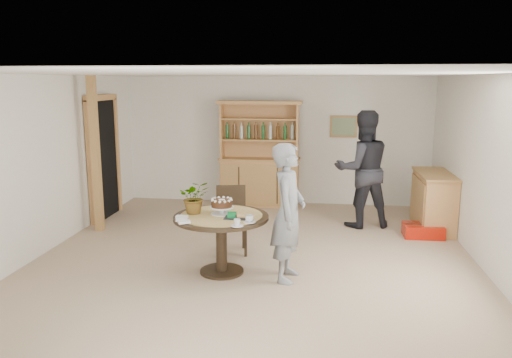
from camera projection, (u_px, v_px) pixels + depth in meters
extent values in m
plane|color=tan|center=(253.00, 264.00, 6.70)|extent=(7.00, 7.00, 0.00)
cube|color=white|center=(276.00, 141.00, 9.86)|extent=(6.00, 0.04, 2.50)
cube|color=white|center=(175.00, 274.00, 3.05)|extent=(6.00, 0.04, 2.50)
cube|color=white|center=(36.00, 167.00, 6.84)|extent=(0.04, 7.00, 2.50)
cube|color=white|center=(496.00, 178.00, 6.08)|extent=(0.04, 7.00, 2.50)
cube|color=white|center=(252.00, 74.00, 6.21)|extent=(6.00, 7.00, 0.04)
cube|color=#B17A4A|center=(344.00, 126.00, 9.61)|extent=(0.52, 0.03, 0.42)
cube|color=#59724C|center=(344.00, 127.00, 9.59)|extent=(0.44, 0.02, 0.34)
cube|color=black|center=(103.00, 159.00, 8.81)|extent=(0.10, 0.90, 2.10)
cube|color=tan|center=(92.00, 164.00, 8.32)|extent=(0.12, 0.10, 2.10)
cube|color=tan|center=(116.00, 155.00, 9.30)|extent=(0.12, 0.10, 2.10)
cube|color=tan|center=(101.00, 98.00, 8.60)|extent=(0.12, 1.10, 0.10)
cube|color=#B17A4A|center=(95.00, 155.00, 7.97)|extent=(0.12, 0.12, 2.50)
cube|color=tan|center=(260.00, 182.00, 9.80)|extent=(1.50, 0.50, 0.90)
cube|color=#B17A4A|center=(260.00, 159.00, 9.71)|extent=(1.56, 0.54, 0.04)
cube|color=tan|center=(260.00, 130.00, 9.70)|extent=(1.50, 0.04, 1.06)
cube|color=tan|center=(222.00, 130.00, 9.65)|extent=(0.04, 0.34, 1.06)
cube|color=tan|center=(298.00, 131.00, 9.46)|extent=(0.04, 0.34, 1.06)
cube|color=#B17A4A|center=(259.00, 140.00, 9.59)|extent=(1.44, 0.32, 0.03)
cube|color=#B17A4A|center=(259.00, 119.00, 9.51)|extent=(1.44, 0.32, 0.03)
cube|color=tan|center=(260.00, 102.00, 9.45)|extent=(1.62, 0.40, 0.06)
cylinder|color=#194C1E|center=(231.00, 131.00, 9.63)|extent=(0.07, 0.07, 0.28)
cylinder|color=#4C2D14|center=(239.00, 131.00, 9.61)|extent=(0.07, 0.07, 0.28)
cylinder|color=#B2BFB2|center=(247.00, 132.00, 9.59)|extent=(0.07, 0.07, 0.28)
cylinder|color=#194C1E|center=(255.00, 132.00, 9.57)|extent=(0.07, 0.07, 0.28)
cylinder|color=#4C2D14|center=(264.00, 132.00, 9.55)|extent=(0.07, 0.07, 0.28)
cylinder|color=#B2BFB2|center=(272.00, 132.00, 9.53)|extent=(0.07, 0.07, 0.28)
cylinder|color=#194C1E|center=(280.00, 132.00, 9.51)|extent=(0.07, 0.07, 0.28)
cylinder|color=#4C2D14|center=(289.00, 132.00, 9.49)|extent=(0.07, 0.07, 0.28)
cube|color=tan|center=(434.00, 202.00, 8.21)|extent=(0.50, 1.20, 0.90)
cube|color=#B17A4A|center=(436.00, 174.00, 8.12)|extent=(0.54, 1.26, 0.04)
cylinder|color=black|center=(221.00, 217.00, 6.26)|extent=(1.20, 1.20, 0.04)
cylinder|color=black|center=(222.00, 245.00, 6.33)|extent=(0.14, 0.14, 0.70)
cylinder|color=black|center=(222.00, 271.00, 6.40)|extent=(0.56, 0.56, 0.03)
cylinder|color=tan|center=(221.00, 215.00, 6.26)|extent=(1.04, 1.04, 0.01)
cube|color=black|center=(232.00, 222.00, 7.05)|extent=(0.51, 0.51, 0.04)
cube|color=black|center=(231.00, 202.00, 7.18)|extent=(0.42, 0.13, 0.46)
cube|color=black|center=(231.00, 187.00, 7.14)|extent=(0.42, 0.14, 0.05)
cube|color=black|center=(220.00, 242.00, 6.90)|extent=(0.04, 0.04, 0.44)
cube|color=black|center=(246.00, 241.00, 6.93)|extent=(0.04, 0.04, 0.44)
cube|color=black|center=(219.00, 234.00, 7.25)|extent=(0.03, 0.03, 0.44)
cube|color=black|center=(244.00, 234.00, 7.28)|extent=(0.04, 0.03, 0.44)
cylinder|color=white|center=(222.00, 214.00, 6.30)|extent=(0.28, 0.28, 0.01)
cylinder|color=white|center=(222.00, 210.00, 6.30)|extent=(0.05, 0.05, 0.08)
cylinder|color=white|center=(222.00, 207.00, 6.29)|extent=(0.30, 0.30, 0.01)
cylinder|color=#3F2112|center=(222.00, 203.00, 6.28)|extent=(0.26, 0.26, 0.09)
cylinder|color=white|center=(222.00, 200.00, 6.27)|extent=(0.08, 0.08, 0.01)
sphere|color=white|center=(231.00, 200.00, 6.25)|extent=(0.04, 0.04, 0.04)
sphere|color=white|center=(231.00, 199.00, 6.31)|extent=(0.04, 0.04, 0.04)
sphere|color=white|center=(228.00, 198.00, 6.36)|extent=(0.04, 0.04, 0.04)
sphere|color=white|center=(224.00, 198.00, 6.39)|extent=(0.04, 0.04, 0.04)
sphere|color=white|center=(219.00, 198.00, 6.38)|extent=(0.04, 0.04, 0.04)
sphere|color=white|center=(215.00, 198.00, 6.34)|extent=(0.04, 0.04, 0.04)
sphere|color=white|center=(212.00, 199.00, 6.28)|extent=(0.04, 0.04, 0.04)
sphere|color=white|center=(213.00, 201.00, 6.22)|extent=(0.04, 0.04, 0.04)
sphere|color=white|center=(215.00, 202.00, 6.18)|extent=(0.04, 0.04, 0.04)
sphere|color=white|center=(220.00, 202.00, 6.15)|extent=(0.04, 0.04, 0.04)
sphere|color=white|center=(225.00, 202.00, 6.16)|extent=(0.04, 0.04, 0.04)
sphere|color=white|center=(229.00, 201.00, 6.20)|extent=(0.04, 0.04, 0.04)
imported|color=#3F7233|center=(195.00, 197.00, 6.31)|extent=(0.47, 0.44, 0.42)
cube|color=black|center=(237.00, 218.00, 6.11)|extent=(0.30, 0.20, 0.01)
cube|color=#0C7131|center=(232.00, 215.00, 6.11)|extent=(0.10, 0.10, 0.06)
cube|color=#0C7131|center=(232.00, 212.00, 6.10)|extent=(0.11, 0.02, 0.01)
cylinder|color=silver|center=(249.00, 222.00, 5.93)|extent=(0.15, 0.15, 0.01)
imported|color=silver|center=(249.00, 218.00, 5.92)|extent=(0.10, 0.10, 0.08)
cylinder|color=silver|center=(237.00, 226.00, 5.78)|extent=(0.15, 0.15, 0.01)
imported|color=silver|center=(237.00, 222.00, 5.77)|extent=(0.08, 0.08, 0.07)
cube|color=white|center=(182.00, 217.00, 6.12)|extent=(0.14, 0.08, 0.03)
cube|color=white|center=(182.00, 220.00, 6.00)|extent=(0.16, 0.11, 0.03)
cube|color=white|center=(184.00, 222.00, 5.89)|extent=(0.16, 0.14, 0.03)
imported|color=slate|center=(288.00, 213.00, 6.03)|extent=(0.47, 0.66, 1.69)
imported|color=black|center=(363.00, 169.00, 8.27)|extent=(1.10, 0.95, 1.95)
cube|color=#BB1809|center=(423.00, 231.00, 7.83)|extent=(0.61, 0.41, 0.20)
cube|color=black|center=(423.00, 224.00, 7.81)|extent=(0.56, 0.05, 0.01)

